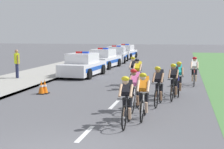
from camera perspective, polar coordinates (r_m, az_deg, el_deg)
sidewalk_slab at (r=22.90m, az=-12.17°, el=-0.05°), size 3.79×60.00×0.12m
kerb_edge at (r=22.22m, az=-7.89°, el=-0.16°), size 0.16×60.00×0.13m
lane_markings_centre at (r=13.39m, az=0.37°, el=-4.97°), size 0.14×17.60×0.01m
cyclist_lead at (r=10.20m, az=2.44°, el=-4.21°), size 0.42×1.72×1.56m
cyclist_second at (r=11.07m, az=5.25°, el=-3.36°), size 0.42×1.72×1.56m
cyclist_third at (r=12.20m, az=3.82°, el=-2.39°), size 0.44×1.72×1.56m
cyclist_fourth at (r=13.19m, az=7.72°, el=-1.75°), size 0.45×1.72×1.56m
cyclist_fifth at (r=14.48m, az=10.18°, el=-1.04°), size 0.45×1.72×1.56m
cyclist_sixth at (r=15.53m, az=10.93°, el=-0.53°), size 0.43×1.72×1.56m
cyclist_seventh at (r=17.00m, az=4.29°, el=0.21°), size 0.43×1.72×1.56m
cyclist_eighth at (r=18.37m, az=3.65°, el=0.71°), size 0.45×1.72×1.56m
cyclist_ninth at (r=18.74m, az=13.45°, el=0.65°), size 0.42×1.72×1.56m
police_car_nearest at (r=22.19m, az=-4.82°, el=1.47°), size 2.24×4.52×1.59m
police_car_second at (r=27.67m, az=-1.43°, el=2.55°), size 2.32×4.55×1.59m
police_car_third at (r=32.93m, az=0.74°, el=3.23°), size 2.24×4.52×1.59m
police_car_furthest at (r=37.91m, az=2.23°, el=3.70°), size 2.22×4.51×1.59m
traffic_cone_near at (r=15.94m, az=-11.60°, el=-2.08°), size 0.36×0.36×0.64m
traffic_cone_mid at (r=16.04m, az=-11.04°, el=-2.01°), size 0.36×0.36×0.64m
spectator_closest at (r=21.03m, az=-15.44°, el=2.06°), size 0.42×0.43×1.68m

